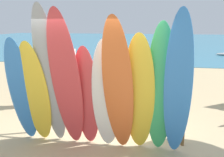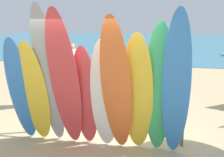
{
  "view_description": "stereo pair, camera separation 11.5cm",
  "coord_description": "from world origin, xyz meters",
  "px_view_note": "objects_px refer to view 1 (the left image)",
  "views": [
    {
      "loc": [
        1.3,
        -5.39,
        2.46
      ],
      "look_at": [
        0.0,
        1.11,
        1.09
      ],
      "focal_mm": 44.43,
      "sensor_mm": 36.0,
      "label": 1
    },
    {
      "loc": [
        1.41,
        -5.37,
        2.46
      ],
      "look_at": [
        0.0,
        1.11,
        1.09
      ],
      "focal_mm": 44.43,
      "sensor_mm": 36.0,
      "label": 2
    }
  ],
  "objects_px": {
    "surfboard_red_3": "(66,82)",
    "surfboard_orange_6": "(118,88)",
    "surfboard_rack": "(102,115)",
    "beachgoer_by_water": "(70,61)",
    "surfboard_yellow_7": "(139,95)",
    "surfboard_green_8": "(160,90)",
    "surfboard_blue_9": "(178,87)",
    "beachgoer_strolling": "(151,69)",
    "beachgoer_photographing": "(71,58)",
    "surfboard_blue_0": "(21,92)",
    "surfboard_yellow_1": "(35,94)",
    "surfboard_white_5": "(106,95)",
    "surfboard_red_4": "(87,97)",
    "beachgoer_near_rack": "(34,75)",
    "surfboard_grey_2": "(50,78)"
  },
  "relations": [
    {
      "from": "surfboard_white_5",
      "to": "beachgoer_by_water",
      "type": "xyz_separation_m",
      "value": [
        -2.68,
        5.48,
        -0.17
      ]
    },
    {
      "from": "surfboard_blue_0",
      "to": "surfboard_yellow_1",
      "type": "distance_m",
      "value": 0.29
    },
    {
      "from": "surfboard_yellow_1",
      "to": "surfboard_white_5",
      "type": "relative_size",
      "value": 0.99
    },
    {
      "from": "surfboard_green_8",
      "to": "surfboard_yellow_7",
      "type": "bearing_deg",
      "value": -177.32
    },
    {
      "from": "surfboard_rack",
      "to": "beachgoer_photographing",
      "type": "relative_size",
      "value": 2.26
    },
    {
      "from": "surfboard_rack",
      "to": "surfboard_red_4",
      "type": "distance_m",
      "value": 0.68
    },
    {
      "from": "surfboard_yellow_1",
      "to": "surfboard_blue_0",
      "type": "bearing_deg",
      "value": -176.73
    },
    {
      "from": "beachgoer_strolling",
      "to": "surfboard_green_8",
      "type": "bearing_deg",
      "value": 94.19
    },
    {
      "from": "surfboard_red_3",
      "to": "surfboard_green_8",
      "type": "xyz_separation_m",
      "value": [
        1.73,
        0.15,
        -0.11
      ]
    },
    {
      "from": "surfboard_red_3",
      "to": "surfboard_orange_6",
      "type": "relative_size",
      "value": 1.05
    },
    {
      "from": "surfboard_orange_6",
      "to": "surfboard_blue_9",
      "type": "distance_m",
      "value": 1.05
    },
    {
      "from": "surfboard_red_3",
      "to": "beachgoer_by_water",
      "type": "distance_m",
      "value": 5.97
    },
    {
      "from": "beachgoer_photographing",
      "to": "surfboard_yellow_7",
      "type": "bearing_deg",
      "value": -164.95
    },
    {
      "from": "surfboard_red_4",
      "to": "beachgoer_by_water",
      "type": "height_order",
      "value": "surfboard_red_4"
    },
    {
      "from": "surfboard_blue_0",
      "to": "beachgoer_by_water",
      "type": "bearing_deg",
      "value": 97.45
    },
    {
      "from": "surfboard_orange_6",
      "to": "beachgoer_near_rack",
      "type": "xyz_separation_m",
      "value": [
        -2.92,
        2.54,
        -0.37
      ]
    },
    {
      "from": "surfboard_rack",
      "to": "beachgoer_strolling",
      "type": "height_order",
      "value": "beachgoer_strolling"
    },
    {
      "from": "surfboard_yellow_7",
      "to": "surfboard_blue_9",
      "type": "height_order",
      "value": "surfboard_blue_9"
    },
    {
      "from": "surfboard_rack",
      "to": "surfboard_white_5",
      "type": "height_order",
      "value": "surfboard_white_5"
    },
    {
      "from": "surfboard_orange_6",
      "to": "beachgoer_photographing",
      "type": "bearing_deg",
      "value": 121.02
    },
    {
      "from": "surfboard_orange_6",
      "to": "surfboard_yellow_7",
      "type": "bearing_deg",
      "value": 25.24
    },
    {
      "from": "surfboard_grey_2",
      "to": "beachgoer_photographing",
      "type": "bearing_deg",
      "value": 107.75
    },
    {
      "from": "surfboard_white_5",
      "to": "surfboard_yellow_1",
      "type": "bearing_deg",
      "value": 178.26
    },
    {
      "from": "surfboard_yellow_1",
      "to": "surfboard_yellow_7",
      "type": "height_order",
      "value": "surfboard_yellow_7"
    },
    {
      "from": "surfboard_blue_9",
      "to": "beachgoer_photographing",
      "type": "height_order",
      "value": "surfboard_blue_9"
    },
    {
      "from": "surfboard_red_4",
      "to": "surfboard_blue_9",
      "type": "xyz_separation_m",
      "value": [
        1.69,
        -0.2,
        0.32
      ]
    },
    {
      "from": "surfboard_white_5",
      "to": "surfboard_blue_0",
      "type": "bearing_deg",
      "value": 178.45
    },
    {
      "from": "surfboard_blue_9",
      "to": "beachgoer_photographing",
      "type": "xyz_separation_m",
      "value": [
        -4.38,
        6.77,
        -0.46
      ]
    },
    {
      "from": "surfboard_red_4",
      "to": "beachgoer_near_rack",
      "type": "bearing_deg",
      "value": 132.62
    },
    {
      "from": "surfboard_red_4",
      "to": "surfboard_green_8",
      "type": "relative_size",
      "value": 0.82
    },
    {
      "from": "surfboard_red_3",
      "to": "beachgoer_strolling",
      "type": "distance_m",
      "value": 4.7
    },
    {
      "from": "surfboard_rack",
      "to": "beachgoer_by_water",
      "type": "distance_m",
      "value": 5.6
    },
    {
      "from": "surfboard_red_3",
      "to": "beachgoer_near_rack",
      "type": "height_order",
      "value": "surfboard_red_3"
    },
    {
      "from": "surfboard_blue_9",
      "to": "beachgoer_strolling",
      "type": "bearing_deg",
      "value": 98.69
    },
    {
      "from": "surfboard_red_3",
      "to": "beachgoer_strolling",
      "type": "xyz_separation_m",
      "value": [
        1.31,
        4.48,
        -0.49
      ]
    },
    {
      "from": "surfboard_orange_6",
      "to": "surfboard_red_3",
      "type": "bearing_deg",
      "value": -176.32
    },
    {
      "from": "surfboard_orange_6",
      "to": "surfboard_yellow_7",
      "type": "relative_size",
      "value": 1.14
    },
    {
      "from": "surfboard_red_3",
      "to": "surfboard_blue_9",
      "type": "bearing_deg",
      "value": 3.55
    },
    {
      "from": "surfboard_yellow_1",
      "to": "surfboard_green_8",
      "type": "height_order",
      "value": "surfboard_green_8"
    },
    {
      "from": "beachgoer_strolling",
      "to": "surfboard_blue_0",
      "type": "bearing_deg",
      "value": 61.12
    },
    {
      "from": "surfboard_rack",
      "to": "beachgoer_by_water",
      "type": "relative_size",
      "value": 2.18
    },
    {
      "from": "surfboard_blue_9",
      "to": "surfboard_green_8",
      "type": "bearing_deg",
      "value": 150.16
    },
    {
      "from": "surfboard_blue_0",
      "to": "beachgoer_near_rack",
      "type": "xyz_separation_m",
      "value": [
        -0.96,
        2.43,
        -0.17
      ]
    },
    {
      "from": "surfboard_grey_2",
      "to": "surfboard_green_8",
      "type": "bearing_deg",
      "value": 3.84
    },
    {
      "from": "surfboard_yellow_7",
      "to": "beachgoer_strolling",
      "type": "distance_m",
      "value": 4.37
    },
    {
      "from": "surfboard_blue_0",
      "to": "surfboard_orange_6",
      "type": "bearing_deg",
      "value": -5.73
    },
    {
      "from": "surfboard_green_8",
      "to": "surfboard_red_3",
      "type": "bearing_deg",
      "value": -177.79
    },
    {
      "from": "surfboard_blue_9",
      "to": "surfboard_white_5",
      "type": "bearing_deg",
      "value": 172.6
    },
    {
      "from": "surfboard_red_4",
      "to": "beachgoer_photographing",
      "type": "xyz_separation_m",
      "value": [
        -2.68,
        6.57,
        -0.14
      ]
    },
    {
      "from": "surfboard_white_5",
      "to": "surfboard_green_8",
      "type": "xyz_separation_m",
      "value": [
        1.0,
        0.01,
        0.15
      ]
    }
  ]
}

